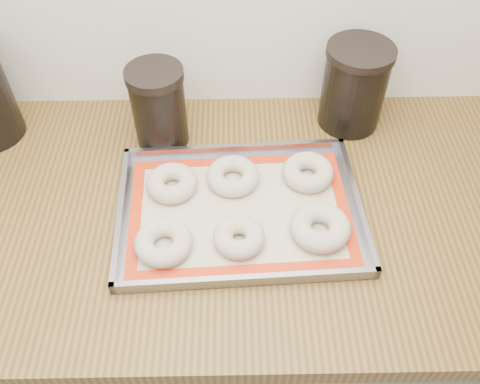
{
  "coord_description": "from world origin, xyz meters",
  "views": [
    {
      "loc": [
        0.1,
        1.04,
        1.66
      ],
      "look_at": [
        0.11,
        1.65,
        0.96
      ],
      "focal_mm": 38.0,
      "sensor_mm": 36.0,
      "label": 1
    }
  ],
  "objects_px": {
    "bagel_front_mid": "(239,237)",
    "bagel_back_mid": "(233,176)",
    "canister_mid": "(159,107)",
    "bagel_front_left": "(163,243)",
    "baking_tray": "(240,210)",
    "bagel_front_right": "(320,227)",
    "bagel_back_right": "(308,172)",
    "bagel_back_left": "(172,183)",
    "canister_right": "(354,86)"
  },
  "relations": [
    {
      "from": "bagel_back_right",
      "to": "canister_right",
      "type": "bearing_deg",
      "value": 58.55
    },
    {
      "from": "bagel_front_mid",
      "to": "bagel_back_mid",
      "type": "xyz_separation_m",
      "value": [
        -0.01,
        0.15,
        -0.0
      ]
    },
    {
      "from": "bagel_front_left",
      "to": "bagel_front_right",
      "type": "xyz_separation_m",
      "value": [
        0.28,
        0.03,
        0.0
      ]
    },
    {
      "from": "bagel_back_right",
      "to": "canister_right",
      "type": "xyz_separation_m",
      "value": [
        0.11,
        0.18,
        0.07
      ]
    },
    {
      "from": "baking_tray",
      "to": "bagel_back_right",
      "type": "distance_m",
      "value": 0.16
    },
    {
      "from": "bagel_front_mid",
      "to": "bagel_back_right",
      "type": "distance_m",
      "value": 0.21
    },
    {
      "from": "bagel_front_mid",
      "to": "bagel_front_right",
      "type": "relative_size",
      "value": 0.84
    },
    {
      "from": "bagel_front_left",
      "to": "baking_tray",
      "type": "bearing_deg",
      "value": 31.54
    },
    {
      "from": "baking_tray",
      "to": "bagel_front_right",
      "type": "relative_size",
      "value": 4.28
    },
    {
      "from": "bagel_front_mid",
      "to": "bagel_back_mid",
      "type": "distance_m",
      "value": 0.15
    },
    {
      "from": "bagel_front_mid",
      "to": "bagel_front_right",
      "type": "xyz_separation_m",
      "value": [
        0.15,
        0.02,
        0.0
      ]
    },
    {
      "from": "bagel_back_left",
      "to": "bagel_back_mid",
      "type": "distance_m",
      "value": 0.12
    },
    {
      "from": "bagel_back_mid",
      "to": "canister_right",
      "type": "bearing_deg",
      "value": 35.73
    },
    {
      "from": "baking_tray",
      "to": "bagel_back_left",
      "type": "height_order",
      "value": "bagel_back_left"
    },
    {
      "from": "bagel_front_left",
      "to": "bagel_back_mid",
      "type": "bearing_deg",
      "value": 52.25
    },
    {
      "from": "bagel_front_left",
      "to": "canister_mid",
      "type": "height_order",
      "value": "canister_mid"
    },
    {
      "from": "bagel_front_right",
      "to": "bagel_back_right",
      "type": "distance_m",
      "value": 0.14
    },
    {
      "from": "bagel_back_right",
      "to": "baking_tray",
      "type": "bearing_deg",
      "value": -148.75
    },
    {
      "from": "baking_tray",
      "to": "bagel_back_right",
      "type": "relative_size",
      "value": 4.63
    },
    {
      "from": "bagel_front_right",
      "to": "bagel_back_left",
      "type": "bearing_deg",
      "value": 157.52
    },
    {
      "from": "bagel_front_right",
      "to": "canister_mid",
      "type": "bearing_deg",
      "value": 139.22
    },
    {
      "from": "bagel_front_mid",
      "to": "canister_right",
      "type": "xyz_separation_m",
      "value": [
        0.25,
        0.34,
        0.07
      ]
    },
    {
      "from": "canister_mid",
      "to": "bagel_front_left",
      "type": "bearing_deg",
      "value": -84.92
    },
    {
      "from": "bagel_front_mid",
      "to": "bagel_back_mid",
      "type": "bearing_deg",
      "value": 93.73
    },
    {
      "from": "canister_right",
      "to": "bagel_back_left",
      "type": "bearing_deg",
      "value": -151.62
    },
    {
      "from": "baking_tray",
      "to": "bagel_front_mid",
      "type": "distance_m",
      "value": 0.08
    },
    {
      "from": "baking_tray",
      "to": "bagel_front_mid",
      "type": "height_order",
      "value": "bagel_front_mid"
    },
    {
      "from": "bagel_front_right",
      "to": "canister_mid",
      "type": "distance_m",
      "value": 0.41
    },
    {
      "from": "bagel_front_mid",
      "to": "bagel_back_mid",
      "type": "relative_size",
      "value": 0.89
    },
    {
      "from": "bagel_back_left",
      "to": "bagel_front_left",
      "type": "bearing_deg",
      "value": -91.85
    },
    {
      "from": "canister_mid",
      "to": "bagel_front_mid",
      "type": "bearing_deg",
      "value": -60.56
    },
    {
      "from": "bagel_back_mid",
      "to": "bagel_back_right",
      "type": "bearing_deg",
      "value": 2.57
    },
    {
      "from": "baking_tray",
      "to": "bagel_front_left",
      "type": "bearing_deg",
      "value": -148.46
    },
    {
      "from": "bagel_front_right",
      "to": "bagel_back_right",
      "type": "relative_size",
      "value": 1.08
    },
    {
      "from": "bagel_back_mid",
      "to": "canister_mid",
      "type": "relative_size",
      "value": 0.58
    },
    {
      "from": "baking_tray",
      "to": "canister_mid",
      "type": "xyz_separation_m",
      "value": [
        -0.16,
        0.21,
        0.08
      ]
    },
    {
      "from": "bagel_back_mid",
      "to": "bagel_back_right",
      "type": "distance_m",
      "value": 0.15
    },
    {
      "from": "bagel_back_right",
      "to": "bagel_back_mid",
      "type": "bearing_deg",
      "value": -177.43
    },
    {
      "from": "bagel_front_right",
      "to": "canister_right",
      "type": "height_order",
      "value": "canister_right"
    },
    {
      "from": "canister_mid",
      "to": "bagel_back_left",
      "type": "bearing_deg",
      "value": -78.51
    },
    {
      "from": "bagel_front_mid",
      "to": "bagel_back_left",
      "type": "distance_m",
      "value": 0.19
    },
    {
      "from": "bagel_front_right",
      "to": "canister_mid",
      "type": "xyz_separation_m",
      "value": [
        -0.31,
        0.27,
        0.07
      ]
    },
    {
      "from": "bagel_front_mid",
      "to": "bagel_back_left",
      "type": "xyz_separation_m",
      "value": [
        -0.13,
        0.13,
        0.0
      ]
    },
    {
      "from": "baking_tray",
      "to": "bagel_front_left",
      "type": "distance_m",
      "value": 0.16
    },
    {
      "from": "bagel_back_right",
      "to": "canister_mid",
      "type": "bearing_deg",
      "value": 157.25
    },
    {
      "from": "bagel_front_mid",
      "to": "bagel_back_left",
      "type": "relative_size",
      "value": 0.93
    },
    {
      "from": "baking_tray",
      "to": "bagel_front_right",
      "type": "height_order",
      "value": "bagel_front_right"
    },
    {
      "from": "canister_right",
      "to": "canister_mid",
      "type": "bearing_deg",
      "value": -172.44
    },
    {
      "from": "bagel_front_right",
      "to": "bagel_back_mid",
      "type": "height_order",
      "value": "bagel_front_right"
    },
    {
      "from": "bagel_front_mid",
      "to": "canister_right",
      "type": "distance_m",
      "value": 0.43
    }
  ]
}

